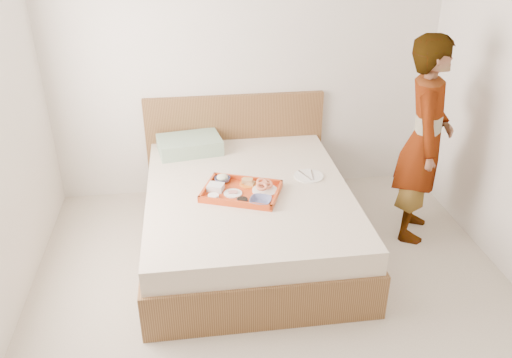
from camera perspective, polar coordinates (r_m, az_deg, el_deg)
The scene contains 16 objects.
ground at distance 3.53m, azimuth 3.09°, elevation -16.25°, with size 3.50×4.00×0.01m, color beige.
wall_back at distance 4.66m, azimuth -1.16°, elevation 13.50°, with size 3.50×0.01×2.60m, color silver.
bed at distance 4.13m, azimuth -0.88°, elevation -4.13°, with size 1.65×2.00×0.53m, color brown.
headboard at distance 4.89m, azimuth -2.31°, elevation 3.95°, with size 1.65×0.06×0.95m, color brown.
pillow at distance 4.60m, azimuth -7.35°, elevation 3.78°, with size 0.54×0.37×0.13m, color gray.
tray at distance 3.89m, azimuth -1.62°, elevation -1.34°, with size 0.56×0.41×0.05m, color #C74816.
prawn_plate at distance 3.91m, azimuth 0.99°, elevation -1.25°, with size 0.19×0.19×0.01m, color white.
navy_bowl_big at distance 3.74m, azimuth 0.51°, elevation -2.45°, with size 0.16×0.16×0.04m, color #1C1E4B.
sauce_dish at distance 3.76m, azimuth -1.53°, elevation -2.42°, with size 0.08×0.08×0.03m, color black.
meat_plate at distance 3.87m, azimuth -2.57°, elevation -1.60°, with size 0.14×0.14×0.01m, color white.
bread_plate at distance 4.00m, azimuth -0.87°, elevation -0.58°, with size 0.14×0.14×0.01m, color orange.
salad_bowl at distance 4.04m, azimuth -3.73°, elevation -0.07°, with size 0.12×0.12×0.04m, color #1C1E4B.
plastic_tub at distance 3.92m, azimuth -4.48°, elevation -0.92°, with size 0.12×0.10×0.05m, color silver.
cheese_round at distance 3.82m, azimuth -4.73°, elevation -1.95°, with size 0.08×0.08×0.03m, color white.
dinner_plate at distance 4.17m, azimuth 5.84°, elevation 0.33°, with size 0.24×0.24×0.01m, color white.
person at distance 4.26m, azimuth 18.11°, elevation 4.03°, with size 0.61×0.40×1.67m, color beige.
Camera 1 is at (-0.53, -2.48, 2.45)m, focal length 36.20 mm.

